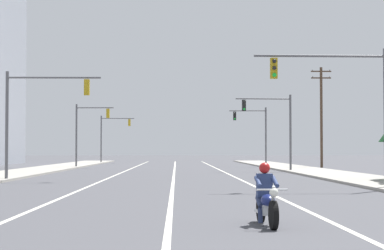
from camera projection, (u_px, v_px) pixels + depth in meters
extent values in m
cube|color=beige|center=(174.00, 173.00, 50.95)|extent=(0.16, 100.00, 0.01)
cube|color=beige|center=(121.00, 173.00, 50.86)|extent=(0.16, 100.00, 0.01)
cube|color=beige|center=(226.00, 173.00, 51.04)|extent=(0.16, 100.00, 0.01)
cube|color=#9E998E|center=(333.00, 174.00, 46.21)|extent=(4.40, 110.00, 0.14)
cube|color=#9E998E|center=(7.00, 175.00, 45.70)|extent=(4.40, 110.00, 0.14)
cylinder|color=black|center=(274.00, 215.00, 14.90)|extent=(0.16, 0.65, 0.64)
cylinder|color=black|center=(261.00, 209.00, 16.44)|extent=(0.16, 0.65, 0.64)
cylinder|color=silver|center=(273.00, 201.00, 15.01)|extent=(0.09, 0.33, 0.68)
sphere|color=white|center=(274.00, 193.00, 14.87)|extent=(0.20, 0.20, 0.20)
cylinder|color=silver|center=(272.00, 190.00, 15.07)|extent=(0.70, 0.08, 0.04)
ellipsoid|color=navy|center=(268.00, 200.00, 15.56)|extent=(0.35, 0.58, 0.28)
cube|color=silver|center=(267.00, 210.00, 15.67)|extent=(0.27, 0.45, 0.24)
cube|color=black|center=(264.00, 201.00, 16.00)|extent=(0.31, 0.54, 0.12)
cube|color=navy|center=(261.00, 197.00, 16.40)|extent=(0.22, 0.37, 0.08)
cylinder|color=silver|center=(258.00, 211.00, 16.06)|extent=(0.11, 0.55, 0.08)
cube|color=navy|center=(264.00, 185.00, 15.97)|extent=(0.37, 0.26, 0.56)
sphere|color=#B21919|center=(265.00, 168.00, 15.97)|extent=(0.26, 0.26, 0.26)
cylinder|color=navy|center=(272.00, 202.00, 15.83)|extent=(0.17, 0.45, 0.30)
cylinder|color=navy|center=(274.00, 216.00, 15.64)|extent=(0.12, 0.16, 0.35)
cylinder|color=navy|center=(275.00, 182.00, 15.73)|extent=(0.13, 0.53, 0.27)
cylinder|color=navy|center=(260.00, 202.00, 15.81)|extent=(0.17, 0.45, 0.30)
cylinder|color=navy|center=(260.00, 216.00, 15.62)|extent=(0.12, 0.16, 0.35)
cylinder|color=navy|center=(258.00, 182.00, 15.70)|extent=(0.13, 0.53, 0.27)
cylinder|color=#56565B|center=(320.00, 56.00, 29.53)|extent=(5.78, 0.22, 0.11)
cube|color=#B79319|center=(274.00, 68.00, 29.43)|extent=(0.30, 0.25, 0.90)
sphere|color=black|center=(274.00, 61.00, 29.28)|extent=(0.18, 0.18, 0.18)
sphere|color=black|center=(274.00, 68.00, 29.27)|extent=(0.18, 0.18, 0.18)
sphere|color=green|center=(274.00, 75.00, 29.26)|extent=(0.18, 0.18, 0.18)
cylinder|color=#56565B|center=(7.00, 126.00, 38.22)|extent=(0.18, 0.18, 6.20)
cylinder|color=#56565B|center=(54.00, 78.00, 38.36)|extent=(5.30, 0.16, 0.11)
cube|color=#B79319|center=(87.00, 87.00, 38.36)|extent=(0.30, 0.24, 0.90)
sphere|color=black|center=(87.00, 82.00, 38.53)|extent=(0.18, 0.18, 0.18)
sphere|color=black|center=(87.00, 88.00, 38.52)|extent=(0.18, 0.18, 0.18)
sphere|color=green|center=(87.00, 93.00, 38.51)|extent=(0.18, 0.18, 0.18)
cylinder|color=#56565B|center=(290.00, 133.00, 54.45)|extent=(0.18, 0.18, 6.20)
cylinder|color=#56565B|center=(263.00, 99.00, 54.35)|extent=(4.45, 0.40, 0.11)
cube|color=black|center=(244.00, 106.00, 54.20)|extent=(0.32, 0.26, 0.90)
sphere|color=black|center=(244.00, 102.00, 54.05)|extent=(0.18, 0.18, 0.18)
sphere|color=black|center=(244.00, 105.00, 54.04)|extent=(0.18, 0.18, 0.18)
sphere|color=green|center=(244.00, 109.00, 54.03)|extent=(0.18, 0.18, 0.18)
cylinder|color=#56565B|center=(76.00, 136.00, 65.84)|extent=(0.18, 0.18, 6.20)
cylinder|color=#56565B|center=(95.00, 108.00, 65.91)|extent=(3.61, 0.26, 0.11)
cube|color=#B79319|center=(108.00, 113.00, 65.87)|extent=(0.31, 0.25, 0.90)
sphere|color=black|center=(108.00, 110.00, 66.03)|extent=(0.18, 0.18, 0.18)
sphere|color=black|center=(108.00, 113.00, 66.02)|extent=(0.18, 0.18, 0.18)
sphere|color=green|center=(108.00, 116.00, 66.01)|extent=(0.18, 0.18, 0.18)
cylinder|color=#56565B|center=(266.00, 137.00, 71.00)|extent=(0.18, 0.18, 6.20)
cylinder|color=#56565B|center=(247.00, 111.00, 71.09)|extent=(3.85, 0.17, 0.11)
cube|color=black|center=(235.00, 116.00, 71.06)|extent=(0.30, 0.25, 0.90)
sphere|color=black|center=(235.00, 113.00, 70.92)|extent=(0.18, 0.18, 0.18)
sphere|color=black|center=(235.00, 116.00, 70.90)|extent=(0.18, 0.18, 0.18)
sphere|color=green|center=(235.00, 119.00, 70.89)|extent=(0.18, 0.18, 0.18)
cylinder|color=#56565B|center=(101.00, 139.00, 88.20)|extent=(0.18, 0.18, 6.20)
cylinder|color=#56565B|center=(118.00, 118.00, 88.40)|extent=(4.31, 0.22, 0.11)
cube|color=#B79319|center=(129.00, 123.00, 88.45)|extent=(0.31, 0.25, 0.90)
sphere|color=black|center=(129.00, 120.00, 88.62)|extent=(0.18, 0.18, 0.18)
sphere|color=black|center=(129.00, 123.00, 88.61)|extent=(0.18, 0.18, 0.18)
sphere|color=green|center=(129.00, 125.00, 88.60)|extent=(0.18, 0.18, 0.18)
cylinder|color=#4C3828|center=(321.00, 117.00, 66.51)|extent=(0.26, 0.26, 9.88)
cube|color=#4C3828|center=(321.00, 71.00, 66.68)|extent=(2.02, 0.12, 0.12)
cylinder|color=slate|center=(312.00, 70.00, 66.66)|extent=(0.08, 0.08, 0.12)
cylinder|color=slate|center=(330.00, 70.00, 66.70)|extent=(0.08, 0.08, 0.12)
cube|color=#4C3828|center=(321.00, 78.00, 66.65)|extent=(1.96, 0.12, 0.12)
cylinder|color=slate|center=(313.00, 77.00, 66.64)|extent=(0.08, 0.08, 0.12)
cylinder|color=slate|center=(329.00, 77.00, 66.67)|extent=(0.08, 0.08, 0.12)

